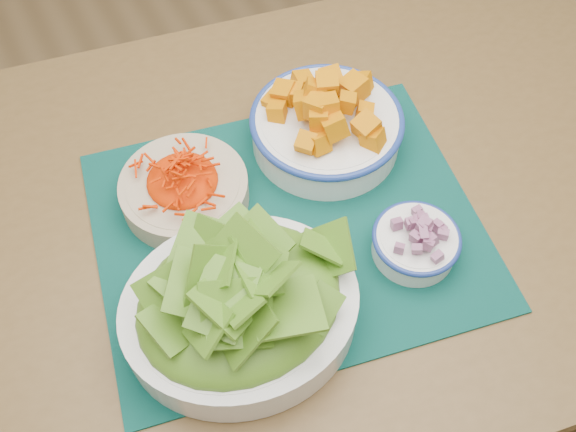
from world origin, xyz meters
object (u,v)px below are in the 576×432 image
object	(u,v)px
table	(308,230)
placemat	(288,229)
carrot_bowl	(183,186)
lettuce_bowl	(239,300)
squash_bowl	(327,120)
onion_bowl	(416,240)

from	to	relation	value
table	placemat	xyz separation A→B (m)	(-0.06, -0.04, 0.10)
carrot_bowl	lettuce_bowl	size ratio (longest dim) A/B	0.67
squash_bowl	lettuce_bowl	xyz separation A→B (m)	(-0.25, -0.22, 0.02)
lettuce_bowl	onion_bowl	distance (m)	0.26
placemat	onion_bowl	size ratio (longest dim) A/B	4.02
table	lettuce_bowl	world-z (taller)	lettuce_bowl
placemat	carrot_bowl	distance (m)	0.16
placemat	lettuce_bowl	world-z (taller)	lettuce_bowl
onion_bowl	squash_bowl	bearing A→B (deg)	92.40
table	onion_bowl	world-z (taller)	onion_bowl
placemat	squash_bowl	xyz separation A→B (m)	(0.13, 0.11, 0.05)
table	onion_bowl	size ratio (longest dim) A/B	10.28
table	squash_bowl	size ratio (longest dim) A/B	4.62
table	lettuce_bowl	xyz separation A→B (m)	(-0.18, -0.14, 0.17)
carrot_bowl	squash_bowl	size ratio (longest dim) A/B	0.77
placemat	squash_bowl	distance (m)	0.18
carrot_bowl	onion_bowl	xyz separation A→B (m)	(0.24, -0.23, -0.00)
carrot_bowl	onion_bowl	size ratio (longest dim) A/B	1.72
lettuce_bowl	onion_bowl	xyz separation A→B (m)	(0.26, -0.01, -0.04)
placemat	carrot_bowl	xyz separation A→B (m)	(-0.11, 0.11, 0.04)
table	carrot_bowl	bearing A→B (deg)	164.94
table	placemat	world-z (taller)	placemat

